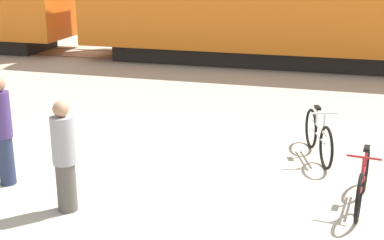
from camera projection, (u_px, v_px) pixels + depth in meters
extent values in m
plane|color=#B2A893|center=(197.00, 207.00, 7.69)|extent=(80.00, 80.00, 0.00)
cube|color=black|center=(282.00, 56.00, 17.47)|extent=(11.09, 2.15, 0.55)
cube|color=#4C4238|center=(279.00, 68.00, 16.89)|extent=(53.87, 0.07, 0.01)
cube|color=#4C4238|center=(284.00, 60.00, 18.21)|extent=(53.87, 0.07, 0.01)
torus|color=black|center=(359.00, 198.00, 7.18)|extent=(0.13, 0.70, 0.70)
torus|color=black|center=(366.00, 170.00, 8.11)|extent=(0.13, 0.70, 0.70)
cylinder|color=#A31E23|center=(364.00, 172.00, 7.59)|extent=(0.14, 0.92, 0.04)
cylinder|color=#A31E23|center=(363.00, 181.00, 7.64)|extent=(0.13, 0.83, 0.04)
cylinder|color=#A31E23|center=(366.00, 158.00, 7.71)|extent=(0.04, 0.04, 0.29)
cube|color=black|center=(367.00, 148.00, 7.67)|extent=(0.10, 0.21, 0.05)
cylinder|color=#A31E23|center=(363.00, 169.00, 7.29)|extent=(0.04, 0.04, 0.32)
cylinder|color=#A31E23|center=(364.00, 157.00, 7.24)|extent=(0.46, 0.08, 0.03)
torus|color=black|center=(326.00, 148.00, 8.97)|extent=(0.27, 0.72, 0.74)
torus|color=black|center=(311.00, 128.00, 9.95)|extent=(0.27, 0.72, 0.74)
cylinder|color=silver|center=(319.00, 127.00, 9.40)|extent=(0.31, 0.88, 0.04)
cylinder|color=silver|center=(318.00, 136.00, 9.45)|extent=(0.28, 0.80, 0.04)
cylinder|color=silver|center=(317.00, 116.00, 9.53)|extent=(0.04, 0.04, 0.31)
cube|color=black|center=(318.00, 108.00, 9.48)|extent=(0.14, 0.21, 0.05)
cylinder|color=silver|center=(324.00, 123.00, 9.08)|extent=(0.04, 0.04, 0.35)
cylinder|color=silver|center=(325.00, 113.00, 9.03)|extent=(0.45, 0.17, 0.03)
cylinder|color=#283351|center=(6.00, 161.00, 8.37)|extent=(0.25, 0.25, 0.78)
cylinder|color=#473370|center=(1.00, 115.00, 8.14)|extent=(0.29, 0.29, 0.72)
cylinder|color=#514C47|center=(67.00, 187.00, 7.52)|extent=(0.28, 0.28, 0.71)
cylinder|color=gray|center=(63.00, 140.00, 7.31)|extent=(0.33, 0.33, 0.68)
sphere|color=#A37556|center=(61.00, 109.00, 7.17)|extent=(0.22, 0.22, 0.22)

